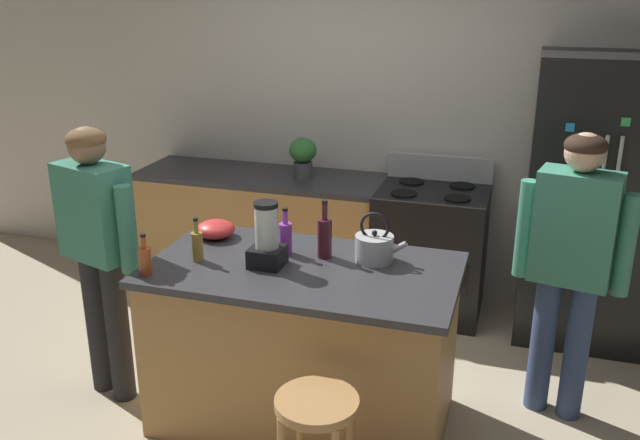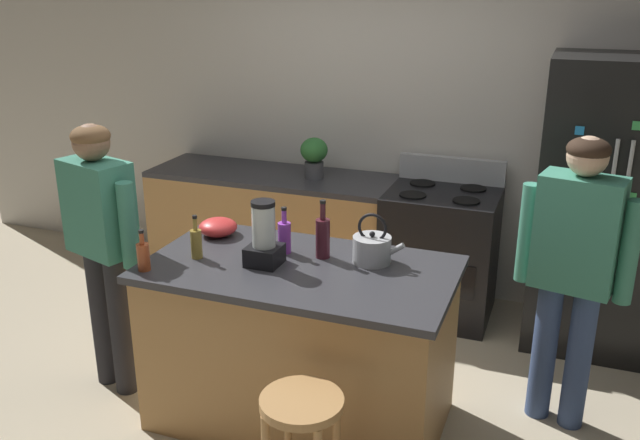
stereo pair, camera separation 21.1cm
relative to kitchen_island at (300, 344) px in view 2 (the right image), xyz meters
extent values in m
plane|color=beige|center=(0.00, 0.00, -0.46)|extent=(14.00, 14.00, 0.00)
cube|color=silver|center=(0.00, 1.95, 0.89)|extent=(8.00, 0.10, 2.70)
cube|color=#B7844C|center=(0.00, 0.00, -0.02)|extent=(1.53, 0.83, 0.88)
cube|color=#333338|center=(0.00, 0.00, 0.44)|extent=(1.59, 0.89, 0.04)
cube|color=#B7844C|center=(-0.80, 1.55, -0.02)|extent=(2.00, 0.64, 0.88)
cube|color=#333338|center=(-0.80, 1.55, 0.44)|extent=(2.00, 0.64, 0.04)
cube|color=black|center=(1.52, 1.50, 0.48)|extent=(0.90, 0.70, 1.88)
cylinder|color=#B7BABF|center=(1.48, 1.13, 0.57)|extent=(0.02, 0.02, 0.85)
cylinder|color=#B7BABF|center=(1.56, 1.13, 0.57)|extent=(0.02, 0.02, 0.85)
cube|color=#3FB259|center=(1.59, 1.15, 0.67)|extent=(0.05, 0.01, 0.05)
cube|color=#268CD8|center=(1.27, 1.15, 1.03)|extent=(0.05, 0.01, 0.05)
cube|color=yellow|center=(1.47, 1.15, 0.39)|extent=(0.05, 0.01, 0.05)
cube|color=#3FB259|center=(1.30, 1.15, 0.86)|extent=(0.05, 0.01, 0.05)
cube|color=#3FB259|center=(1.56, 1.15, 1.08)|extent=(0.05, 0.01, 0.05)
cube|color=black|center=(0.45, 1.52, 0.00)|extent=(0.76, 0.64, 0.92)
cube|color=black|center=(0.45, 1.20, -0.05)|extent=(0.60, 0.01, 0.24)
cube|color=#B7BABF|center=(0.45, 1.81, 0.55)|extent=(0.76, 0.06, 0.18)
cylinder|color=black|center=(0.27, 1.37, 0.46)|extent=(0.18, 0.18, 0.01)
cylinder|color=black|center=(0.63, 1.37, 0.46)|extent=(0.18, 0.18, 0.01)
cylinder|color=black|center=(0.27, 1.67, 0.46)|extent=(0.18, 0.18, 0.01)
cylinder|color=black|center=(0.63, 1.67, 0.46)|extent=(0.18, 0.18, 0.01)
cylinder|color=#26262B|center=(-1.24, -0.06, -0.03)|extent=(0.16, 0.16, 0.86)
cylinder|color=#26262B|center=(-1.07, -0.12, -0.03)|extent=(0.16, 0.16, 0.86)
cube|color=#3F8C72|center=(-1.15, -0.09, 0.66)|extent=(0.45, 0.33, 0.53)
cylinder|color=#3F8C72|center=(-1.39, -0.01, 0.61)|extent=(0.11, 0.11, 0.47)
cylinder|color=#3F8C72|center=(-0.91, -0.16, 0.61)|extent=(0.11, 0.11, 0.47)
sphere|color=#8C664C|center=(-1.15, -0.09, 1.03)|extent=(0.25, 0.25, 0.20)
ellipsoid|color=brown|center=(-1.15, -0.09, 1.06)|extent=(0.26, 0.26, 0.12)
cylinder|color=#384C7A|center=(1.40, 0.47, -0.06)|extent=(0.15, 0.15, 0.80)
cylinder|color=#384C7A|center=(1.23, 0.50, -0.06)|extent=(0.15, 0.15, 0.80)
cube|color=#3F8C72|center=(1.32, 0.48, 0.64)|extent=(0.44, 0.30, 0.59)
cylinder|color=#3F8C72|center=(1.56, 0.43, 0.59)|extent=(0.11, 0.11, 0.53)
cylinder|color=#3F8C72|center=(1.07, 0.54, 0.59)|extent=(0.11, 0.11, 0.53)
sphere|color=#D8AD8C|center=(1.32, 0.48, 1.04)|extent=(0.24, 0.24, 0.20)
ellipsoid|color=#332319|center=(1.32, 0.48, 1.07)|extent=(0.25, 0.25, 0.12)
cylinder|color=#B7844C|center=(0.30, -0.71, 0.17)|extent=(0.36, 0.36, 0.04)
cylinder|color=#4C4C51|center=(-0.52, 1.55, 0.52)|extent=(0.14, 0.14, 0.12)
ellipsoid|color=#337A38|center=(-0.52, 1.55, 0.67)|extent=(0.20, 0.20, 0.18)
cube|color=black|center=(-0.18, -0.04, 0.51)|extent=(0.17, 0.17, 0.10)
cylinder|color=silver|center=(-0.18, -0.04, 0.66)|extent=(0.12, 0.12, 0.22)
cylinder|color=black|center=(-0.18, -0.04, 0.79)|extent=(0.12, 0.12, 0.02)
cylinder|color=olive|center=(-0.55, -0.09, 0.53)|extent=(0.06, 0.06, 0.15)
cylinder|color=olive|center=(-0.55, -0.09, 0.64)|extent=(0.02, 0.02, 0.07)
cylinder|color=black|center=(-0.55, -0.09, 0.68)|extent=(0.03, 0.03, 0.02)
cylinder|color=#471923|center=(0.07, 0.15, 0.56)|extent=(0.08, 0.08, 0.21)
cylinder|color=#471923|center=(0.07, 0.15, 0.71)|extent=(0.03, 0.03, 0.09)
cylinder|color=black|center=(0.07, 0.15, 0.76)|extent=(0.03, 0.03, 0.02)
cylinder|color=#B24C26|center=(-0.71, -0.32, 0.53)|extent=(0.06, 0.06, 0.14)
cylinder|color=#B24C26|center=(-0.71, -0.32, 0.63)|extent=(0.02, 0.02, 0.06)
cylinder|color=black|center=(-0.71, -0.32, 0.66)|extent=(0.03, 0.03, 0.02)
cylinder|color=purple|center=(-0.14, 0.14, 0.54)|extent=(0.07, 0.07, 0.17)
cylinder|color=purple|center=(-0.14, 0.14, 0.66)|extent=(0.03, 0.03, 0.07)
cylinder|color=black|center=(-0.14, 0.14, 0.70)|extent=(0.03, 0.03, 0.02)
ellipsoid|color=red|center=(-0.60, 0.25, 0.51)|extent=(0.22, 0.22, 0.10)
cylinder|color=#B7BABF|center=(0.33, 0.18, 0.53)|extent=(0.20, 0.20, 0.14)
sphere|color=black|center=(0.33, 0.18, 0.61)|extent=(0.03, 0.03, 0.03)
cylinder|color=#B7BABF|center=(0.46, 0.18, 0.55)|extent=(0.09, 0.03, 0.08)
torus|color=black|center=(0.33, 0.18, 0.65)|extent=(0.16, 0.02, 0.16)
camera|label=1|loc=(1.04, -3.05, 1.85)|focal=38.37mm
camera|label=2|loc=(1.24, -2.98, 1.85)|focal=38.37mm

